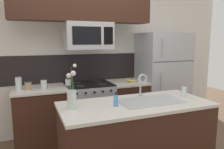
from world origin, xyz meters
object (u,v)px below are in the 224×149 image
object	(u,v)px
storage_jar_squat	(68,82)
banana_bunch	(131,81)
microwave	(88,36)
dish_soap_bottle	(116,100)
storage_jar_medium	(28,85)
drinking_glass	(184,92)
storage_jar_short	(44,83)
storage_jar_tall	(19,84)
sink_faucet	(142,82)
stove_range	(89,110)
flower_vase	(72,97)
refrigerator	(162,80)

from	to	relation	value
storage_jar_squat	banana_bunch	xyz separation A→B (m)	(1.10, -0.07, -0.04)
microwave	dish_soap_bottle	xyz separation A→B (m)	(-0.04, -1.25, -0.73)
storage_jar_medium	drinking_glass	size ratio (longest dim) A/B	1.00
storage_jar_short	storage_jar_squat	distance (m)	0.38
microwave	storage_jar_short	size ratio (longest dim) A/B	5.02
microwave	storage_jar_tall	world-z (taller)	microwave
storage_jar_tall	sink_faucet	distance (m)	1.82
dish_soap_bottle	stove_range	bearing A→B (deg)	88.10
sink_faucet	flower_vase	world-z (taller)	flower_vase
storage_jar_medium	drinking_glass	bearing A→B (deg)	-32.42
sink_faucet	storage_jar_squat	bearing A→B (deg)	125.78
storage_jar_short	sink_faucet	world-z (taller)	sink_faucet
dish_soap_bottle	drinking_glass	bearing A→B (deg)	2.98
stove_range	refrigerator	xyz separation A→B (m)	(1.44, 0.02, 0.42)
storage_jar_medium	storage_jar_squat	xyz separation A→B (m)	(0.60, 0.05, -0.00)
microwave	sink_faucet	distance (m)	1.25
storage_jar_tall	storage_jar_short	bearing A→B (deg)	-5.48
storage_jar_squat	banana_bunch	world-z (taller)	storage_jar_squat
refrigerator	flower_vase	bearing A→B (deg)	-148.46
storage_jar_short	storage_jar_medium	bearing A→B (deg)	-179.14
storage_jar_squat	drinking_glass	size ratio (longest dim) A/B	0.98
sink_faucet	flower_vase	distance (m)	0.94
storage_jar_squat	drinking_glass	distance (m)	1.77
drinking_glass	flower_vase	world-z (taller)	flower_vase
banana_bunch	dish_soap_bottle	bearing A→B (deg)	-123.42
microwave	storage_jar_tall	xyz separation A→B (m)	(-1.07, 0.02, -0.70)
storage_jar_tall	storage_jar_medium	xyz separation A→B (m)	(0.13, -0.04, -0.03)
banana_bunch	flower_vase	bearing A→B (deg)	-138.66
flower_vase	storage_jar_short	bearing A→B (deg)	100.09
drinking_glass	storage_jar_short	bearing A→B (deg)	144.14
storage_jar_squat	sink_faucet	xyz separation A→B (m)	(0.76, -1.05, 0.14)
refrigerator	storage_jar_squat	bearing A→B (deg)	-179.71
refrigerator	storage_jar_tall	world-z (taller)	refrigerator
banana_bunch	flower_vase	world-z (taller)	flower_vase
drinking_glass	storage_jar_squat	bearing A→B (deg)	135.87
storage_jar_medium	flower_vase	bearing A→B (deg)	-69.52
sink_faucet	drinking_glass	xyz separation A→B (m)	(0.52, -0.18, -0.13)
storage_jar_medium	flower_vase	world-z (taller)	flower_vase
storage_jar_tall	storage_jar_short	size ratio (longest dim) A/B	1.26
microwave	storage_jar_squat	distance (m)	0.81
storage_jar_short	storage_jar_tall	bearing A→B (deg)	174.52
refrigerator	drinking_glass	distance (m)	1.35
microwave	storage_jar_tall	bearing A→B (deg)	178.70
stove_range	storage_jar_squat	size ratio (longest dim) A/B	7.47
stove_range	sink_faucet	distance (m)	1.29
microwave	banana_bunch	size ratio (longest dim) A/B	3.92
microwave	stove_range	bearing A→B (deg)	90.16
microwave	storage_jar_medium	size ratio (longest dim) A/B	5.87
stove_range	storage_jar_medium	xyz separation A→B (m)	(-0.94, -0.03, 0.51)
storage_jar_tall	drinking_glass	size ratio (longest dim) A/B	1.47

